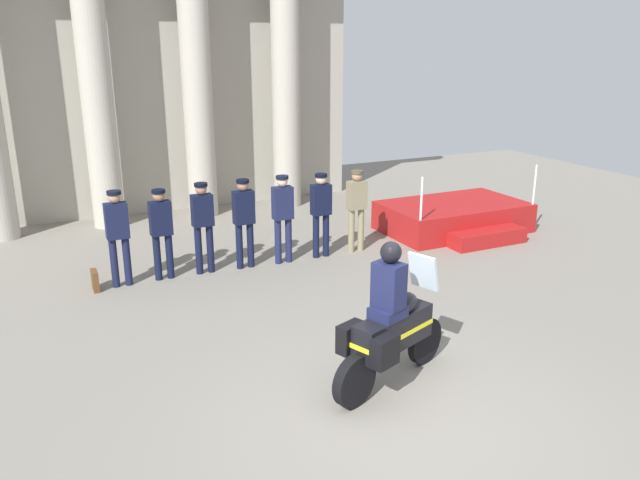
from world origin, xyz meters
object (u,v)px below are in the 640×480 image
(officer_in_row_1, at_px, (161,227))
(officer_in_row_5, at_px, (321,208))
(officer_in_row_2, at_px, (203,220))
(officer_in_row_4, at_px, (283,212))
(officer_in_row_6, at_px, (357,204))
(officer_in_row_3, at_px, (244,216))
(reviewing_stand, at_px, (455,218))
(motorcycle_with_rider, at_px, (390,327))
(briefcase_on_ground, at_px, (95,281))
(officer_in_row_0, at_px, (118,231))

(officer_in_row_1, relative_size, officer_in_row_5, 0.98)
(officer_in_row_2, distance_m, officer_in_row_4, 1.54)
(officer_in_row_5, distance_m, officer_in_row_6, 0.80)
(officer_in_row_2, height_order, officer_in_row_5, officer_in_row_2)
(officer_in_row_2, xyz_separation_m, officer_in_row_4, (1.54, -0.11, 0.01))
(officer_in_row_3, height_order, officer_in_row_6, officer_in_row_3)
(reviewing_stand, distance_m, officer_in_row_2, 5.91)
(motorcycle_with_rider, distance_m, briefcase_on_ground, 5.74)
(officer_in_row_2, relative_size, officer_in_row_6, 1.01)
(reviewing_stand, height_order, officer_in_row_4, officer_in_row_4)
(officer_in_row_1, bearing_deg, reviewing_stand, -179.37)
(officer_in_row_0, distance_m, officer_in_row_3, 2.28)
(officer_in_row_2, height_order, officer_in_row_4, officer_in_row_4)
(officer_in_row_4, height_order, officer_in_row_5, officer_in_row_4)
(motorcycle_with_rider, height_order, briefcase_on_ground, motorcycle_with_rider)
(reviewing_stand, distance_m, officer_in_row_0, 7.41)
(officer_in_row_0, xyz_separation_m, officer_in_row_3, (2.28, -0.05, -0.00))
(officer_in_row_5, relative_size, officer_in_row_6, 1.00)
(officer_in_row_0, relative_size, officer_in_row_2, 1.01)
(officer_in_row_6, height_order, briefcase_on_ground, officer_in_row_6)
(officer_in_row_2, bearing_deg, reviewing_stand, -179.05)
(officer_in_row_2, bearing_deg, officer_in_row_4, 175.28)
(officer_in_row_3, distance_m, officer_in_row_5, 1.58)
(reviewing_stand, height_order, officer_in_row_5, officer_in_row_5)
(officer_in_row_3, bearing_deg, officer_in_row_2, -4.79)
(officer_in_row_4, bearing_deg, briefcase_on_ground, -2.01)
(officer_in_row_6, bearing_deg, briefcase_on_ground, -1.55)
(officer_in_row_0, height_order, motorcycle_with_rider, motorcycle_with_rider)
(officer_in_row_4, bearing_deg, motorcycle_with_rider, 82.31)
(officer_in_row_2, distance_m, motorcycle_with_rider, 5.03)
(officer_in_row_0, bearing_deg, officer_in_row_2, 179.55)
(officer_in_row_1, bearing_deg, officer_in_row_0, 0.98)
(reviewing_stand, bearing_deg, officer_in_row_2, -178.27)
(officer_in_row_4, distance_m, officer_in_row_5, 0.81)
(briefcase_on_ground, bearing_deg, officer_in_row_2, 0.89)
(officer_in_row_1, relative_size, officer_in_row_3, 0.97)
(reviewing_stand, xyz_separation_m, officer_in_row_4, (-4.33, -0.28, 0.71))
(officer_in_row_1, distance_m, officer_in_row_6, 3.91)
(officer_in_row_1, bearing_deg, officer_in_row_4, 176.22)
(officer_in_row_1, xyz_separation_m, briefcase_on_ground, (-1.21, -0.04, -0.80))
(reviewing_stand, bearing_deg, officer_in_row_1, -178.59)
(officer_in_row_4, bearing_deg, officer_in_row_6, 179.45)
(reviewing_stand, relative_size, officer_in_row_6, 1.88)
(officer_in_row_1, xyz_separation_m, motorcycle_with_rider, (1.71, -4.95, -0.19))
(officer_in_row_3, relative_size, officer_in_row_5, 1.01)
(briefcase_on_ground, bearing_deg, reviewing_stand, 1.52)
(officer_in_row_2, height_order, briefcase_on_ground, officer_in_row_2)
(officer_in_row_3, height_order, briefcase_on_ground, officer_in_row_3)
(officer_in_row_6, bearing_deg, officer_in_row_4, -0.55)
(officer_in_row_3, height_order, motorcycle_with_rider, motorcycle_with_rider)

